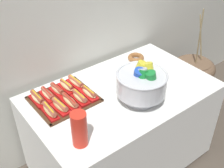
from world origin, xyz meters
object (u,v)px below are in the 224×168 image
serving_tray (64,99)px  hot_dog_2 (70,102)px  floor_vase (190,85)px  hot_dog_8 (67,86)px  buffet_table (121,127)px  hot_dog_9 (76,82)px  hot_dog_7 (57,90)px  donut (136,58)px  hot_dog_1 (60,106)px  cup_stack (79,129)px  hot_dog_4 (89,93)px  hot_dog_6 (48,94)px  hot_dog_0 (50,111)px  hot_dog_5 (38,98)px  hot_dog_3 (80,97)px  punch_bowl (142,82)px

serving_tray → hot_dog_2: 0.09m
floor_vase → hot_dog_8: size_ratio=6.65×
buffet_table → hot_dog_9: size_ratio=7.55×
hot_dog_7 → donut: bearing=1.9°
hot_dog_1 → hot_dog_7: 0.18m
cup_stack → donut: 1.01m
hot_dog_1 → cup_stack: bearing=-98.8°
hot_dog_2 → hot_dog_4: same height
floor_vase → cup_stack: floor_vase is taller
hot_dog_6 → serving_tray: bearing=-46.6°
floor_vase → hot_dog_4: 1.36m
floor_vase → cup_stack: 1.68m
buffet_table → hot_dog_0: 0.66m
hot_dog_0 → floor_vase: bearing=2.6°
buffet_table → hot_dog_2: size_ratio=7.53×
hot_dog_7 → hot_dog_8: (0.07, 0.00, -0.00)m
floor_vase → hot_dog_2: size_ratio=6.20×
hot_dog_2 → hot_dog_0: bearing=-178.9°
hot_dog_8 → hot_dog_2: bearing=-113.3°
donut → hot_dog_2: bearing=-165.6°
hot_dog_0 → hot_dog_5: (-0.00, 0.16, -0.00)m
hot_dog_3 → cup_stack: 0.38m
hot_dog_3 → hot_dog_8: bearing=91.1°
hot_dog_3 → donut: (0.66, 0.19, -0.02)m
hot_dog_0 → hot_dog_2: size_ratio=0.95×
hot_dog_2 → cup_stack: bearing=-111.3°
floor_vase → hot_dog_8: floor_vase is taller
hot_dog_6 → hot_dog_9: 0.23m
hot_dog_6 → punch_bowl: bearing=-39.2°
hot_dog_1 → punch_bowl: 0.55m
hot_dog_2 → hot_dog_4: bearing=1.1°
hot_dog_1 → hot_dog_2: bearing=1.1°
cup_stack → hot_dog_2: bearing=68.7°
punch_bowl → donut: 0.55m
serving_tray → hot_dog_8: (0.07, 0.08, 0.03)m
hot_dog_9 → donut: (0.59, 0.02, -0.02)m
hot_dog_7 → hot_dog_2: bearing=-88.9°
hot_dog_9 → hot_dog_3: bearing=-113.3°
hot_dog_8 → cup_stack: 0.53m
punch_bowl → hot_dog_8: bearing=130.1°
hot_dog_0 → hot_dog_4: (0.30, 0.01, -0.00)m
buffet_table → hot_dog_4: 0.46m
floor_vase → hot_dog_2: 1.50m
buffet_table → donut: donut is taller
donut → punch_bowl: bearing=-128.0°
hot_dog_1 → cup_stack: 0.33m
hot_dog_7 → hot_dog_9: hot_dog_7 is taller
serving_tray → hot_dog_9: hot_dog_9 is taller
floor_vase → hot_dog_1: floor_vase is taller
serving_tray → hot_dog_7: hot_dog_7 is taller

